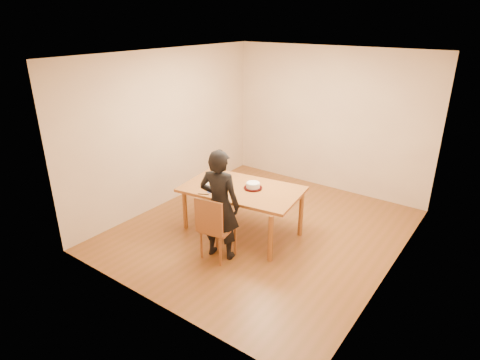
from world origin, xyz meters
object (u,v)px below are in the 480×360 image
Objects in this scene: dining_table at (242,189)px; cake at (253,185)px; person at (220,205)px; cake_plate at (253,188)px; dining_chair at (218,228)px.

cake is at bearing 19.65° from dining_table.
cake_plate is at bearing -103.28° from person.
dining_chair is 1.41× the size of cake_plate.
person reaches higher than dining_table.
dining_chair is at bearing 76.79° from person.
person reaches higher than cake_plate.
dining_table is 0.84m from dining_chair.
cake_plate is 0.04m from cake.
cake is at bearing 81.09° from dining_chair.
dining_chair is 1.91× the size of cake.
dining_chair is 0.25× the size of person.
dining_chair is 0.93m from cake.
cake is (0.00, 0.85, 0.36)m from dining_chair.
person reaches higher than dining_chair.
cake_plate is at bearing 81.09° from dining_chair.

